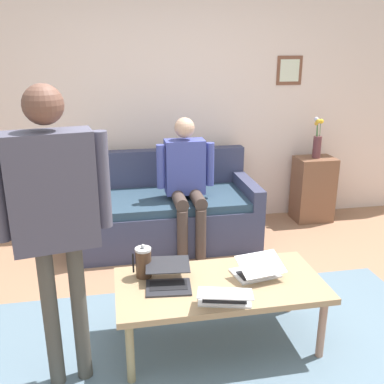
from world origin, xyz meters
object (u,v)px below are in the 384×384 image
(french_press, at_px, (143,262))
(person_seated, at_px, (186,177))
(laptop_right, at_px, (225,296))
(side_shelf, at_px, (313,189))
(laptop_center, at_px, (168,279))
(laptop_left, at_px, (257,270))
(coffee_table, at_px, (220,288))
(couch, at_px, (165,212))
(flower_vase, at_px, (317,142))
(person_standing, at_px, (54,206))

(french_press, distance_m, person_seated, 1.42)
(laptop_right, bearing_deg, side_shelf, -126.46)
(laptop_center, distance_m, person_seated, 1.51)
(laptop_left, distance_m, side_shelf, 2.33)
(coffee_table, height_order, laptop_center, laptop_center)
(laptop_center, bearing_deg, coffee_table, 174.98)
(laptop_center, relative_size, person_seated, 0.26)
(couch, xyz_separation_m, person_seated, (-0.18, 0.23, 0.42))
(coffee_table, relative_size, person_seated, 1.05)
(laptop_left, bearing_deg, flower_vase, -124.56)
(side_shelf, distance_m, person_standing, 3.39)
(couch, height_order, coffee_table, couch)
(side_shelf, height_order, flower_vase, flower_vase)
(laptop_right, relative_size, person_standing, 0.23)
(coffee_table, xyz_separation_m, flower_vase, (-1.58, -1.96, 0.50))
(french_press, bearing_deg, couch, -102.36)
(laptop_left, distance_m, flower_vase, 2.36)
(side_shelf, xyz_separation_m, person_seated, (1.54, 0.48, 0.36))
(laptop_left, bearing_deg, laptop_right, 42.54)
(french_press, xyz_separation_m, person_seated, (-0.52, -1.31, 0.17))
(laptop_left, xyz_separation_m, laptop_right, (0.29, 0.27, 0.00))
(laptop_left, height_order, laptop_center, laptop_left)
(coffee_table, height_order, flower_vase, flower_vase)
(couch, relative_size, laptop_center, 5.29)
(flower_vase, bearing_deg, laptop_right, 53.57)
(laptop_left, height_order, laptop_right, laptop_left)
(side_shelf, relative_size, person_seated, 0.57)
(person_seated, bearing_deg, flower_vase, -162.74)
(laptop_right, distance_m, person_standing, 1.11)
(coffee_table, distance_m, side_shelf, 2.52)
(couch, distance_m, person_standing, 2.20)
(person_standing, bearing_deg, french_press, -144.28)
(couch, distance_m, laptop_left, 1.72)
(coffee_table, relative_size, side_shelf, 1.84)
(laptop_center, height_order, person_seated, person_seated)
(french_press, relative_size, person_standing, 0.13)
(couch, distance_m, coffee_table, 1.71)
(couch, bearing_deg, person_standing, 66.60)
(couch, distance_m, flower_vase, 1.84)
(flower_vase, bearing_deg, side_shelf, -158.62)
(flower_vase, bearing_deg, person_standing, 40.03)
(flower_vase, height_order, person_standing, person_standing)
(laptop_right, bearing_deg, french_press, -41.86)
(laptop_left, relative_size, laptop_center, 0.99)
(french_press, xyz_separation_m, person_standing, (0.48, 0.34, 0.55))
(coffee_table, relative_size, person_standing, 0.77)
(coffee_table, xyz_separation_m, french_press, (0.48, -0.17, 0.15))
(couch, height_order, person_standing, person_standing)
(laptop_center, distance_m, laptop_right, 0.40)
(laptop_left, xyz_separation_m, side_shelf, (-1.32, -1.92, -0.13))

